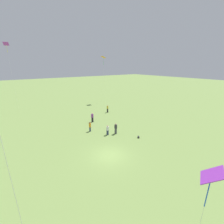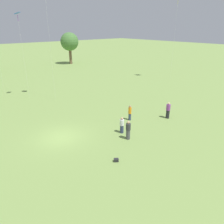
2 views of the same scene
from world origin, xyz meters
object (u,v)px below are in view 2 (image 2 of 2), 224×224
object	(u,v)px
person_3	(130,113)
person_4	(168,110)
person_6	(122,125)
picnic_bag_1	(116,160)
person_0	(128,130)
kite_9	(18,19)

from	to	relation	value
person_3	person_4	distance (m)	4.31
person_6	picnic_bag_1	world-z (taller)	person_6
person_6	picnic_bag_1	size ratio (longest dim) A/B	3.76
person_6	picnic_bag_1	xyz separation A→B (m)	(-3.63, -3.24, -0.67)
person_4	person_3	bearing A→B (deg)	-93.70
person_0	kite_9	distance (m)	20.16
person_0	person_4	xyz separation A→B (m)	(6.78, 0.56, 0.03)
picnic_bag_1	person_3	bearing A→B (deg)	37.48
person_3	picnic_bag_1	xyz separation A→B (m)	(-6.39, -4.90, -0.73)
person_4	person_6	xyz separation A→B (m)	(-6.35, 0.73, -0.12)
person_4	picnic_bag_1	bearing A→B (deg)	-45.90
person_3	person_4	world-z (taller)	person_4
person_3	person_6	xyz separation A→B (m)	(-2.76, -1.66, -0.06)
person_0	person_6	distance (m)	1.36
person_6	kite_9	world-z (taller)	kite_9
person_6	kite_9	size ratio (longest dim) A/B	0.14
person_0	person_4	distance (m)	6.81
person_4	person_6	world-z (taller)	person_4
person_0	person_3	bearing A→B (deg)	139.19
person_3	kite_9	world-z (taller)	kite_9
kite_9	picnic_bag_1	world-z (taller)	kite_9
kite_9	picnic_bag_1	bearing A→B (deg)	79.87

